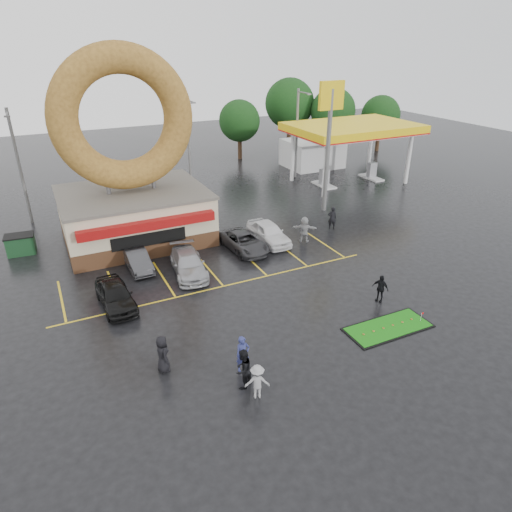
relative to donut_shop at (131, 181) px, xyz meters
name	(u,v)px	position (x,y,z in m)	size (l,w,h in m)	color
ground	(247,314)	(3.00, -12.97, -4.46)	(120.00, 120.00, 0.00)	black
donut_shop	(131,181)	(0.00, 0.00, 0.00)	(10.20, 8.70, 13.50)	#472B19
gas_station	(334,141)	(23.00, 7.97, -0.77)	(12.30, 13.65, 5.90)	silver
shell_sign	(330,123)	(16.00, -0.97, 2.91)	(2.20, 0.36, 10.60)	slate
streetlight_left	(19,165)	(-7.00, 6.95, 0.32)	(0.40, 2.21, 9.00)	slate
streetlight_mid	(189,145)	(7.00, 7.95, 0.32)	(0.40, 2.21, 9.00)	slate
streetlight_right	(297,132)	(19.00, 8.95, 0.32)	(0.40, 2.21, 9.00)	slate
tree_far_a	(333,111)	(29.00, 17.03, 0.72)	(5.60, 5.60, 8.00)	#332114
tree_far_b	(381,115)	(35.00, 15.03, 0.07)	(4.90, 4.90, 7.00)	#332114
tree_far_c	(290,103)	(25.00, 21.03, 1.37)	(6.30, 6.30, 9.00)	#332114
tree_far_d	(239,121)	(17.00, 19.03, 0.07)	(4.90, 4.90, 7.00)	#332114
car_black	(115,295)	(-3.25, -9.02, -3.75)	(1.70, 4.22, 1.44)	black
car_dgrey	(137,260)	(-1.11, -4.97, -3.85)	(1.31, 3.76, 1.24)	#303033
car_silver	(188,264)	(1.66, -7.03, -3.78)	(1.91, 4.70, 1.36)	#A1A1A6
car_grey	(244,242)	(6.28, -5.41, -3.83)	(2.10, 4.55, 1.26)	#323235
car_white	(269,233)	(8.48, -4.97, -3.70)	(1.81, 4.50, 1.53)	white
person_blue	(243,354)	(0.86, -17.11, -3.56)	(0.66, 0.43, 1.81)	navy
person_blackjkt	(243,369)	(0.43, -18.07, -3.52)	(0.91, 0.71, 1.88)	black
person_hoodie	(257,382)	(0.69, -18.90, -3.66)	(1.04, 0.60, 1.61)	gray
person_bystander	(162,354)	(-2.37, -15.51, -3.56)	(0.89, 0.58, 1.82)	black
person_cameraman	(380,288)	(10.38, -15.05, -3.64)	(0.96, 0.40, 1.64)	black
person_walker_near	(304,229)	(10.89, -6.00, -3.50)	(1.78, 0.57, 1.92)	#959597
person_walker_far	(332,218)	(14.12, -4.87, -3.54)	(0.67, 0.44, 1.84)	black
dumpster	(21,245)	(-7.85, 0.92, -3.81)	(1.80, 1.20, 1.30)	#194323
putting_green	(388,327)	(9.03, -17.41, -4.43)	(4.65, 2.04, 0.58)	black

